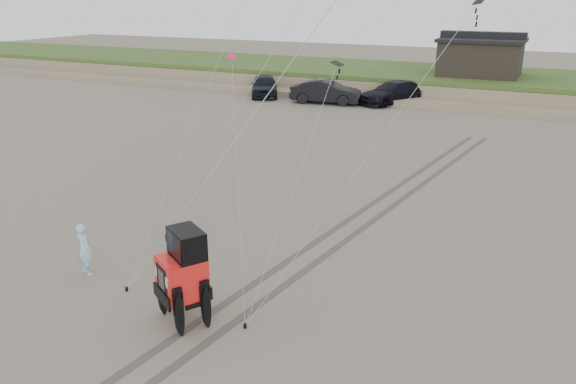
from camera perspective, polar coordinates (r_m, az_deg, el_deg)
name	(u,v)px	position (r m, az deg, el deg)	size (l,w,h in m)	color
ground	(190,312)	(15.21, -9.89, -11.97)	(160.00, 160.00, 0.00)	#6B6054
dune_ridge	(453,84)	(49.05, 16.43, 10.48)	(160.00, 14.25, 1.73)	#7A6B54
cabin	(481,56)	(47.98, 19.01, 12.96)	(6.40, 5.40, 3.35)	black
truck_a	(264,86)	(46.11, -2.42, 10.76)	(2.03, 5.04, 1.72)	black
truck_b	(326,92)	(43.05, 3.89, 10.12)	(1.85, 5.29, 1.74)	black
truck_c	(394,93)	(43.53, 10.70, 9.89)	(2.35, 5.78, 1.68)	black
jeep	(183,286)	(14.44, -10.66, -9.33)	(2.27, 5.27, 1.96)	red
man	(84,249)	(17.57, -19.99, -5.47)	(0.58, 0.38, 1.60)	#89ACD4
stake_main	(127,289)	(16.56, -16.08, -9.45)	(0.08, 0.08, 0.12)	black
stake_aux	(245,326)	(14.39, -4.39, -13.41)	(0.08, 0.08, 0.12)	black
tire_tracks	(361,220)	(20.84, 7.46, -2.82)	(5.22, 29.74, 0.01)	#4C443D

